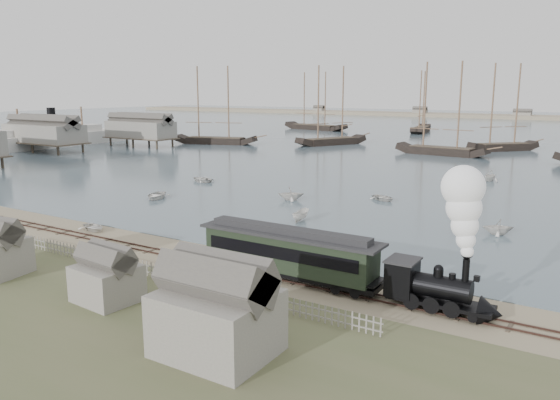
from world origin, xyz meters
The scene contains 26 objects.
ground centered at (0.00, 0.00, 0.00)m, with size 600.00×600.00×0.00m, color #9C8F6F.
harbor_water centered at (0.00, 170.00, 0.03)m, with size 600.00×336.00×0.06m, color #485D67.
rail_track centered at (0.00, -2.00, 0.04)m, with size 120.00×1.80×0.16m.
picket_fence_west centered at (-6.50, -7.00, 0.00)m, with size 19.00×0.10×1.20m, color gray, non-canonical shape.
picket_fence_east centered at (12.50, -7.50, 0.00)m, with size 15.00×0.10×1.20m, color gray, non-canonical shape.
shed_mid centered at (2.00, -12.00, 0.00)m, with size 4.00×3.50×3.60m, color gray, non-canonical shape.
shed_right centered at (13.00, -14.00, 0.00)m, with size 6.00×5.00×5.10m, color gray, non-canonical shape.
western_wharf centered at (-76.00, 40.00, 4.06)m, with size 36.00×56.00×8.00m, color gray, non-canonical shape.
far_spit centered at (0.00, 250.00, 0.00)m, with size 500.00×20.00×1.80m, color gray.
locomotive centered at (22.46, -2.00, 4.26)m, with size 7.41×2.77×9.24m.
passenger_coach centered at (10.31, -2.00, 2.24)m, with size 14.63×2.82×3.55m.
beached_dinghy centered at (-14.11, 0.14, 0.34)m, with size 3.30×2.36×0.68m, color silver.
steamship centered at (-89.00, 50.00, 4.84)m, with size 43.74×7.29×9.57m, color silver, non-canonical shape.
rowboat_0 centered at (-20.24, 15.30, 0.50)m, with size 4.27×3.05×0.88m, color silver.
rowboat_1 centered at (-4.74, 23.76, 0.92)m, with size 3.28×2.83×1.73m, color silver.
rowboat_2 centered at (1.91, 14.58, 0.66)m, with size 3.13×1.18×1.21m, color silver.
rowboat_3 centered at (5.44, 29.91, 0.42)m, with size 3.50×2.50×0.72m, color silver.
rowboat_4 centered at (21.22, 19.98, 0.84)m, with size 2.95×2.55×1.56m, color silver.
rowboat_6 centered at (-23.77, 28.79, 0.47)m, with size 3.97×2.84×0.82m, color silver.
rowboat_7 centered at (14.05, 52.78, 0.93)m, with size 3.30×2.85×1.74m, color silver.
schooner_0 centered at (-58.85, 76.43, 10.06)m, with size 21.71×5.01×20.00m, color black, non-canonical shape.
schooner_1 centered at (-32.23, 90.40, 10.06)m, with size 19.82×4.57×20.00m, color black, non-canonical shape.
schooner_2 centered at (-2.08, 83.29, 10.06)m, with size 19.86×4.58×20.00m, color black, non-canonical shape.
schooner_3 centered at (7.80, 99.12, 10.06)m, with size 17.09×3.94×20.00m, color black, non-canonical shape.
schooner_6 centered at (-60.67, 134.82, 10.06)m, with size 25.04×5.78×20.00m, color black, non-canonical shape.
schooner_7 centered at (-25.48, 142.86, 10.06)m, with size 20.09×4.64×20.00m, color black, non-canonical shape.
Camera 1 is at (30.39, -35.58, 14.17)m, focal length 35.00 mm.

